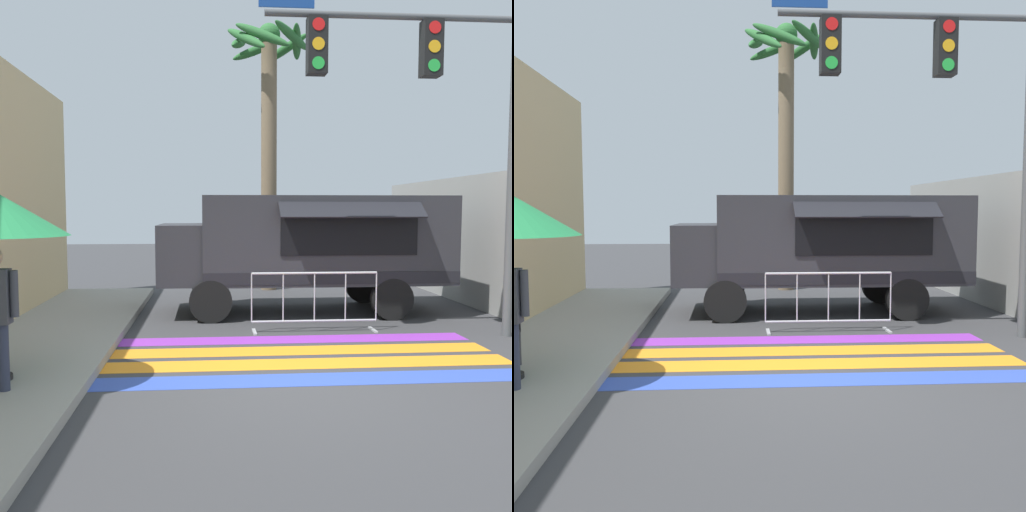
% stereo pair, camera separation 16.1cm
% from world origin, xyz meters
% --- Properties ---
extents(ground_plane, '(60.00, 60.00, 0.00)m').
position_xyz_m(ground_plane, '(0.00, 0.00, 0.00)').
color(ground_plane, '#38383A').
extents(crosswalk_painted, '(6.40, 2.84, 0.01)m').
position_xyz_m(crosswalk_painted, '(0.00, 1.21, 0.00)').
color(crosswalk_painted, '#334FB2').
rests_on(crosswalk_painted, ground_plane).
extents(food_truck, '(5.99, 2.73, 2.47)m').
position_xyz_m(food_truck, '(0.81, 4.96, 1.49)').
color(food_truck, '#2D2D33').
rests_on(food_truck, ground_plane).
extents(traffic_signal_pole, '(4.40, 0.29, 5.85)m').
position_xyz_m(traffic_signal_pole, '(2.55, 2.29, 4.14)').
color(traffic_signal_pole, '#515456').
rests_on(traffic_signal_pole, ground_plane).
extents(barricade_front, '(2.28, 0.44, 1.08)m').
position_xyz_m(barricade_front, '(0.73, 2.95, 0.54)').
color(barricade_front, '#B7BABF').
rests_on(barricade_front, ground_plane).
extents(palm_tree, '(2.38, 2.36, 7.13)m').
position_xyz_m(palm_tree, '(0.46, 8.46, 4.72)').
color(palm_tree, '#7A664C').
rests_on(palm_tree, ground_plane).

